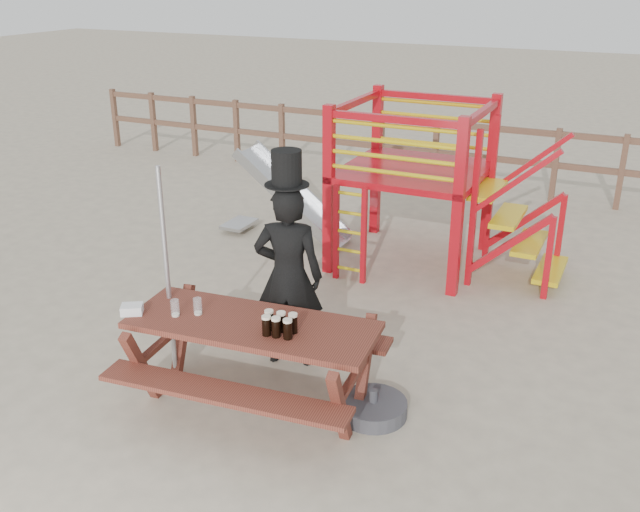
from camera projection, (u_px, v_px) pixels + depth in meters
The scene contains 10 objects.
ground at pixel (260, 393), 6.46m from camera, with size 60.00×60.00×0.00m, color #B9AA90.
back_fence at pixel (464, 148), 12.03m from camera, with size 15.09×0.09×1.20m.
playground_fort at pixel (407, 181), 9.00m from camera, with size 4.71×1.84×2.10m.
picnic_table at pixel (253, 354), 6.10m from camera, with size 2.24×1.65×0.82m.
man_with_hat at pixel (288, 272), 6.65m from camera, with size 0.75×0.60×2.10m.
metal_pole at pixel (167, 277), 6.35m from camera, with size 0.04×0.04×2.04m, color #B2B2B7.
parasol_base at pixel (373, 408), 6.12m from camera, with size 0.59×0.59×0.25m.
paper_bag at pixel (132, 309), 6.12m from camera, with size 0.18×0.14×0.08m, color white.
stout_pints at pixel (279, 324), 5.76m from camera, with size 0.29×0.20×0.17m.
empty_glasses at pixel (186, 308), 6.08m from camera, with size 0.23×0.18×0.15m.
Camera 1 is at (2.85, -4.74, 3.60)m, focal length 40.00 mm.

